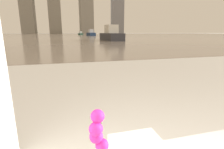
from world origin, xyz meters
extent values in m
cylinder|color=#38662D|center=(-0.52, 0.80, 0.73)|extent=(0.01, 0.01, 0.27)
sphere|color=#DB238E|center=(-0.53, 0.79, 0.86)|extent=(0.05, 0.05, 0.05)
sphere|color=#DB238E|center=(-0.54, 0.78, 0.82)|extent=(0.05, 0.05, 0.05)
sphere|color=#DB238E|center=(-0.54, 0.80, 0.78)|extent=(0.05, 0.05, 0.05)
sphere|color=#DB238E|center=(-0.52, 0.80, 0.74)|extent=(0.05, 0.05, 0.05)
cube|color=white|center=(-0.32, 0.89, 0.63)|extent=(0.25, 0.21, 0.04)
cube|color=gray|center=(0.00, 62.00, 0.01)|extent=(180.00, 110.00, 0.01)
cube|color=#335647|center=(5.69, 68.09, 0.33)|extent=(1.62, 3.76, 0.64)
cube|color=silver|center=(5.69, 68.09, 1.01)|extent=(1.05, 1.46, 0.73)
cube|color=#2D2D33|center=(5.71, 23.81, 0.49)|extent=(2.18, 5.59, 0.96)
cube|color=silver|center=(5.71, 23.81, 1.52)|extent=(1.48, 2.13, 1.10)
cube|color=navy|center=(7.57, 54.63, 0.45)|extent=(2.18, 5.22, 0.89)
cube|color=silver|center=(7.57, 54.63, 1.41)|extent=(1.43, 2.01, 1.02)
cube|color=slate|center=(35.26, 118.00, 16.16)|extent=(7.49, 6.52, 32.32)
camera|label=1|loc=(-0.63, 0.22, 1.16)|focal=28.00mm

